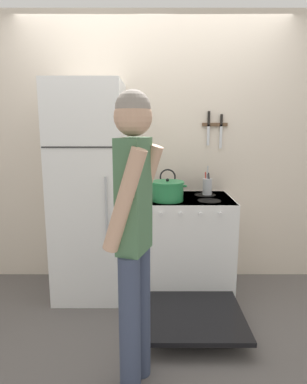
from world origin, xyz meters
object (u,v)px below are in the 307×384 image
Objects in this scene: person at (133,227)px; dutch_oven_pot at (167,191)px; tea_kettle at (167,187)px; refrigerator at (89,192)px; stove_range at (186,246)px; utensil_jar at (207,186)px.

dutch_oven_pot is at bearing 6.87° from person.
tea_kettle is at bearing 86.83° from dutch_oven_pot.
refrigerator reaches higher than stove_range.
person reaches higher than tea_kettle.
refrigerator reaches higher than tea_kettle.
tea_kettle is at bearing -178.94° from utensil_jar.
tea_kettle is 0.37m from utensil_jar.
refrigerator is 1.00m from stove_range.
dutch_oven_pot is (-0.18, -0.09, 0.53)m from stove_range.
stove_range is at bearing -0.57° from person.
person is at bearing -109.35° from stove_range.
utensil_jar is 0.16× the size of person.
dutch_oven_pot is 0.25m from tea_kettle.
dutch_oven_pot is 1.22× the size of utensil_jar.
utensil_jar is (0.20, 0.17, 0.52)m from stove_range.
stove_range is at bearing -1.21° from refrigerator.
refrigerator is at bearing 40.04° from person.
dutch_oven_pot is 1.35× the size of tea_kettle.
tea_kettle is at bearing 135.51° from stove_range.
utensil_jar reaches higher than dutch_oven_pot.
person is at bearing -101.90° from dutch_oven_pot.
tea_kettle is 0.90× the size of utensil_jar.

